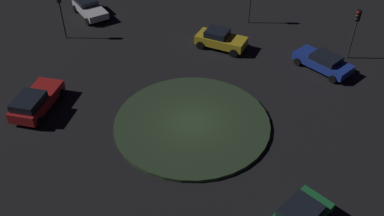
# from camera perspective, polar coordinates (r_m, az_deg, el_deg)

# --- Properties ---
(ground_plane) EXTENTS (117.75, 117.75, 0.00)m
(ground_plane) POSITION_cam_1_polar(r_m,az_deg,el_deg) (27.85, -0.00, -2.19)
(ground_plane) COLOR black
(roundabout_island) EXTENTS (10.12, 10.12, 0.23)m
(roundabout_island) POSITION_cam_1_polar(r_m,az_deg,el_deg) (27.78, -0.00, -2.01)
(roundabout_island) COLOR #2D4228
(roundabout_island) RESTS_ON ground_plane
(car_red) EXTENTS (4.19, 4.55, 1.56)m
(car_red) POSITION_cam_1_polar(r_m,az_deg,el_deg) (30.30, -20.17, 0.86)
(car_red) COLOR red
(car_red) RESTS_ON ground_plane
(car_blue) EXTENTS (4.53, 2.34, 1.31)m
(car_blue) POSITION_cam_1_polar(r_m,az_deg,el_deg) (34.15, 17.12, 5.94)
(car_blue) COLOR #1E38A5
(car_blue) RESTS_ON ground_plane
(car_white) EXTENTS (4.46, 2.38, 1.36)m
(car_white) POSITION_cam_1_polar(r_m,az_deg,el_deg) (41.76, -13.55, 12.87)
(car_white) COLOR white
(car_white) RESTS_ON ground_plane
(car_yellow) EXTENTS (4.42, 3.42, 1.53)m
(car_yellow) POSITION_cam_1_polar(r_m,az_deg,el_deg) (35.46, 3.80, 9.15)
(car_yellow) COLOR gold
(car_yellow) RESTS_ON ground_plane
(traffic_light_south) EXTENTS (0.32, 0.37, 4.15)m
(traffic_light_south) POSITION_cam_1_polar(r_m,az_deg,el_deg) (35.18, 21.02, 10.35)
(traffic_light_south) COLOR #2D2D2D
(traffic_light_south) RESTS_ON ground_plane
(traffic_light_east) EXTENTS (0.37, 0.32, 4.15)m
(traffic_light_east) POSITION_cam_1_polar(r_m,az_deg,el_deg) (37.38, -17.21, 12.87)
(traffic_light_east) COLOR #2D2D2D
(traffic_light_east) RESTS_ON ground_plane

